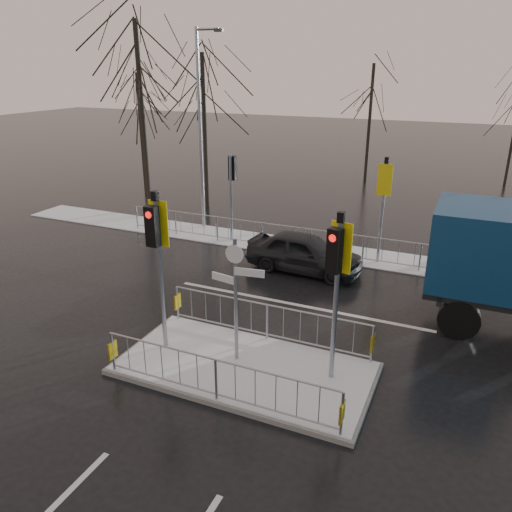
% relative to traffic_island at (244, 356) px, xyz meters
% --- Properties ---
extents(ground, '(120.00, 120.00, 0.00)m').
position_rel_traffic_island_xyz_m(ground, '(0.01, -0.01, -0.39)').
color(ground, black).
rests_on(ground, ground).
extents(snow_verge, '(30.00, 2.00, 0.04)m').
position_rel_traffic_island_xyz_m(snow_verge, '(0.01, 8.59, -0.37)').
color(snow_verge, white).
rests_on(snow_verge, ground).
extents(lane_markings, '(8.00, 11.38, 0.01)m').
position_rel_traffic_island_xyz_m(lane_markings, '(0.01, -0.34, -0.39)').
color(lane_markings, silver).
rests_on(lane_markings, ground).
extents(traffic_island, '(6.00, 3.04, 4.15)m').
position_rel_traffic_island_xyz_m(traffic_island, '(0.00, 0.00, 0.00)').
color(traffic_island, slate).
rests_on(traffic_island, ground).
extents(far_kerb_fixtures, '(18.00, 0.65, 3.83)m').
position_rel_traffic_island_xyz_m(far_kerb_fixtures, '(0.31, 8.08, 0.63)').
color(far_kerb_fixtures, '#92989F').
rests_on(far_kerb_fixtures, ground).
extents(car_far_lane, '(4.15, 1.87, 1.38)m').
position_rel_traffic_island_xyz_m(car_far_lane, '(-0.71, 6.42, 0.30)').
color(car_far_lane, black).
rests_on(car_far_lane, ground).
extents(tree_near_a, '(4.75, 4.75, 8.97)m').
position_rel_traffic_island_xyz_m(tree_near_a, '(-10.49, 10.99, 5.72)').
color(tree_near_a, black).
rests_on(tree_near_a, ground).
extents(tree_near_b, '(4.00, 4.00, 7.55)m').
position_rel_traffic_island_xyz_m(tree_near_b, '(-7.99, 12.49, 4.76)').
color(tree_near_b, black).
rests_on(tree_near_b, ground).
extents(tree_near_c, '(3.50, 3.50, 6.61)m').
position_rel_traffic_island_xyz_m(tree_near_c, '(-12.49, 13.49, 4.11)').
color(tree_near_c, black).
rests_on(tree_near_c, ground).
extents(tree_far_a, '(3.75, 3.75, 7.08)m').
position_rel_traffic_island_xyz_m(tree_far_a, '(-1.99, 21.99, 4.43)').
color(tree_far_a, black).
rests_on(tree_far_a, ground).
extents(street_lamp_left, '(1.25, 0.18, 8.20)m').
position_rel_traffic_island_xyz_m(street_lamp_left, '(-6.42, 9.49, 4.10)').
color(street_lamp_left, '#92989F').
rests_on(street_lamp_left, ground).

